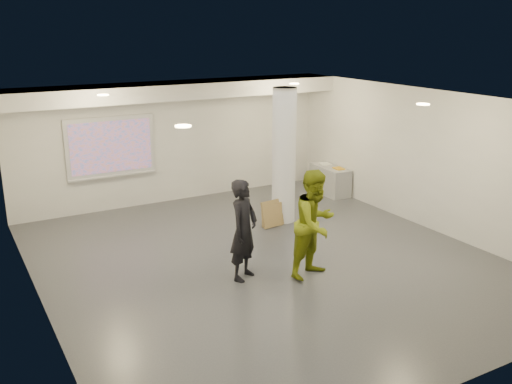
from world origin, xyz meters
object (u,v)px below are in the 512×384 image
column (284,156)px  man (315,224)px  projection_screen (111,147)px  woman (244,230)px  credenza (330,180)px

column → man: 3.01m
column → projection_screen: bearing=139.4°
projection_screen → woman: 5.02m
projection_screen → credenza: size_ratio=1.70×
projection_screen → credenza: 5.63m
woman → column: bearing=12.1°
projection_screen → credenza: projection_screen is taller
projection_screen → man: (2.02, -5.41, -0.56)m
projection_screen → man: bearing=-69.6°
man → credenza: bearing=33.3°
projection_screen → woman: (0.88, -4.90, -0.63)m
column → woman: size_ratio=1.68×
projection_screen → credenza: (5.32, -1.43, -1.17)m
column → woman: (-2.22, -2.25, -0.61)m
column → credenza: bearing=28.9°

